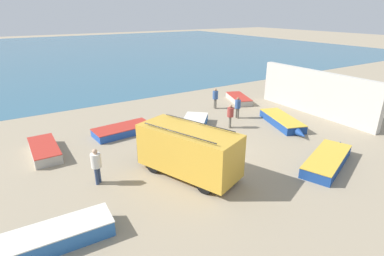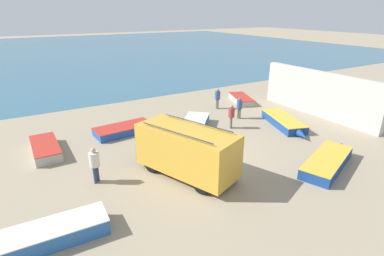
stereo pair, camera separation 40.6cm
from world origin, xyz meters
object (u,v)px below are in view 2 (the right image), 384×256
(fishing_rowboat_2, at_px, (45,147))
(fisherman_3, at_px, (217,97))
(parked_van, at_px, (186,150))
(fishing_rowboat_5, at_px, (328,161))
(fishing_rowboat_1, at_px, (241,99))
(fisherman_1, at_px, (231,114))
(fisherman_0, at_px, (95,162))
(fishing_rowboat_3, at_px, (125,129))
(fishing_rowboat_0, at_px, (284,122))
(fishing_rowboat_6, at_px, (45,236))
(fishing_rowboat_4, at_px, (196,123))
(fisherman_2, at_px, (239,106))

(fishing_rowboat_2, bearing_deg, fisherman_3, -83.14)
(parked_van, relative_size, fishing_rowboat_5, 1.03)
(parked_van, height_order, fishing_rowboat_2, parked_van)
(fishing_rowboat_1, xyz_separation_m, fisherman_3, (-3.01, -0.63, 0.76))
(fisherman_1, xyz_separation_m, fisherman_3, (1.72, 4.08, 0.01))
(fishing_rowboat_1, bearing_deg, fisherman_0, 136.36)
(fishing_rowboat_1, height_order, fishing_rowboat_2, fishing_rowboat_2)
(fishing_rowboat_3, relative_size, fisherman_0, 2.59)
(parked_van, xyz_separation_m, fishing_rowboat_0, (9.17, 2.25, -1.02))
(fishing_rowboat_2, xyz_separation_m, fisherman_0, (1.70, -4.75, 0.77))
(fishing_rowboat_6, xyz_separation_m, fisherman_0, (2.53, 3.14, 0.75))
(fishing_rowboat_3, relative_size, fisherman_1, 2.77)
(fishing_rowboat_1, relative_size, fishing_rowboat_4, 1.17)
(fishing_rowboat_1, bearing_deg, fisherman_2, 159.11)
(fishing_rowboat_5, relative_size, fisherman_0, 2.97)
(fishing_rowboat_2, bearing_deg, fisherman_0, -160.75)
(fishing_rowboat_4, height_order, fisherman_2, fisherman_2)
(fishing_rowboat_0, height_order, fishing_rowboat_2, fishing_rowboat_2)
(fishing_rowboat_3, bearing_deg, fishing_rowboat_1, 4.55)
(fisherman_2, relative_size, fisherman_3, 0.96)
(fishing_rowboat_6, xyz_separation_m, fisherman_1, (12.26, 5.50, 0.68))
(fishing_rowboat_0, height_order, fishing_rowboat_6, fishing_rowboat_6)
(parked_van, distance_m, fisherman_2, 9.04)
(fishing_rowboat_2, xyz_separation_m, fisherman_2, (13.15, -1.12, 0.68))
(fishing_rowboat_5, bearing_deg, parked_van, 135.19)
(fishing_rowboat_0, bearing_deg, fisherman_1, -96.00)
(fisherman_0, bearing_deg, fishing_rowboat_4, 74.82)
(fishing_rowboat_4, relative_size, fisherman_1, 2.12)
(fishing_rowboat_3, relative_size, fisherman_2, 2.85)
(fishing_rowboat_4, bearing_deg, fisherman_0, 158.07)
(fishing_rowboat_4, relative_size, fisherman_3, 2.09)
(fishing_rowboat_0, height_order, fisherman_1, fisherman_1)
(fishing_rowboat_0, relative_size, fisherman_3, 3.01)
(fishing_rowboat_0, bearing_deg, parked_van, -57.11)
(fishing_rowboat_1, distance_m, fishing_rowboat_4, 7.41)
(fishing_rowboat_4, distance_m, fishing_rowboat_5, 8.88)
(fishing_rowboat_2, xyz_separation_m, fisherman_1, (11.43, -2.38, 0.71))
(fishing_rowboat_2, xyz_separation_m, fishing_rowboat_4, (9.49, -0.90, 0.01))
(fishing_rowboat_4, bearing_deg, fishing_rowboat_0, -78.11)
(fishing_rowboat_2, bearing_deg, fisherman_1, -102.26)
(fishing_rowboat_5, height_order, fisherman_3, fisherman_3)
(fishing_rowboat_5, bearing_deg, fishing_rowboat_6, 153.45)
(fishing_rowboat_2, bearing_deg, fishing_rowboat_0, -105.52)
(fishing_rowboat_6, bearing_deg, fishing_rowboat_0, -164.27)
(fishing_rowboat_1, height_order, fishing_rowboat_4, fishing_rowboat_4)
(fishing_rowboat_2, height_order, fisherman_0, fisherman_0)
(fishing_rowboat_0, height_order, fishing_rowboat_4, fishing_rowboat_4)
(fishing_rowboat_6, height_order, fisherman_0, fisherman_0)
(parked_van, bearing_deg, fisherman_0, 48.07)
(parked_van, bearing_deg, fisherman_1, -77.40)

